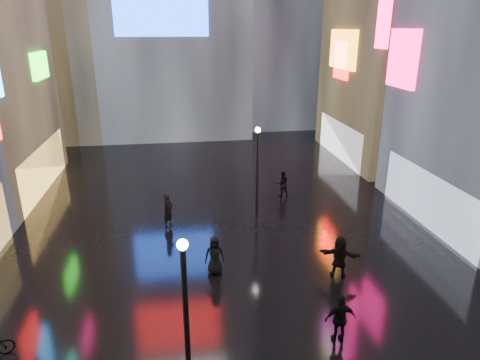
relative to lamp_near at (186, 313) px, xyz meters
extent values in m
plane|color=black|center=(2.22, 12.76, -2.94)|extent=(140.00, 140.00, 0.00)
cube|color=#FFC659|center=(-8.88, 18.76, -1.44)|extent=(0.20, 10.00, 3.00)
cube|color=#25ED1A|center=(-8.63, 20.58, 4.97)|extent=(0.25, 3.00, 1.71)
cube|color=white|center=(13.32, 9.76, -1.44)|extent=(0.20, 9.00, 3.00)
cube|color=#FF0C5D|center=(13.07, 13.89, 5.64)|extent=(0.25, 2.99, 3.26)
cube|color=white|center=(13.32, 22.76, -1.44)|extent=(0.20, 9.00, 3.00)
cube|color=orange|center=(13.07, 23.08, 5.71)|extent=(0.25, 4.92, 2.91)
cube|color=#FF100C|center=(13.07, 23.20, 4.90)|extent=(0.25, 2.63, 2.87)
cube|color=#194CFF|center=(-0.78, 29.66, 9.06)|extent=(8.00, 0.20, 5.00)
cylinder|color=black|center=(0.00, 0.00, -0.44)|extent=(0.16, 0.16, 5.00)
sphere|color=white|center=(0.00, 0.00, 2.11)|extent=(0.30, 0.30, 0.30)
cylinder|color=black|center=(4.35, 12.38, -0.44)|extent=(0.16, 0.16, 5.00)
sphere|color=white|center=(4.35, 12.38, 2.11)|extent=(0.30, 0.30, 0.30)
imported|color=black|center=(5.21, 1.63, -2.03)|extent=(1.08, 0.46, 1.83)
imported|color=black|center=(1.37, 6.61, -2.06)|extent=(0.89, 0.61, 1.77)
imported|color=black|center=(6.68, 5.55, -1.99)|extent=(1.85, 1.22, 1.91)
imported|color=black|center=(-0.67, 11.67, -2.01)|extent=(0.78, 0.81, 1.86)
imported|color=black|center=(6.53, 15.09, -2.10)|extent=(0.83, 0.65, 1.68)
imported|color=black|center=(1.37, 6.61, -0.76)|extent=(1.28, 1.28, 0.84)
camera|label=1|loc=(0.00, -9.85, 7.37)|focal=32.00mm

